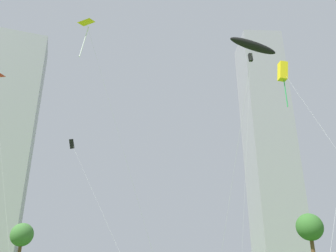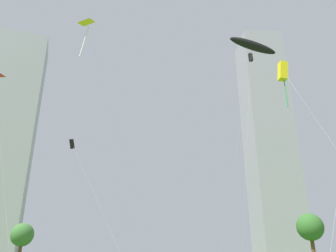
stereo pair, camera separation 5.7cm
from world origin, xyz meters
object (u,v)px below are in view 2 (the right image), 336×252
(kite_flying_7, at_px, (251,59))
(kite_flying_8, at_px, (283,72))
(distant_highrise_0, at_px, (7,139))
(kite_flying_4, at_px, (72,144))
(distant_highrise_1, at_px, (268,138))
(kite_flying_0, at_px, (253,46))
(kite_flying_2, at_px, (86,29))
(park_tree_0, at_px, (22,235))
(park_tree_1, at_px, (310,227))

(kite_flying_7, height_order, kite_flying_8, kite_flying_7)
(kite_flying_7, height_order, distant_highrise_0, distant_highrise_0)
(kite_flying_4, bearing_deg, kite_flying_7, -24.46)
(kite_flying_4, bearing_deg, distant_highrise_1, 52.47)
(kite_flying_0, relative_size, kite_flying_8, 0.83)
(kite_flying_2, relative_size, distant_highrise_0, 0.30)
(park_tree_0, relative_size, distant_highrise_1, 0.06)
(park_tree_1, bearing_deg, kite_flying_4, -172.17)
(park_tree_0, relative_size, park_tree_1, 0.74)
(kite_flying_2, distance_m, park_tree_0, 29.22)
(kite_flying_2, xyz_separation_m, kite_flying_4, (-3.61, 18.26, -6.18))
(kite_flying_2, xyz_separation_m, kite_flying_8, (20.90, 1.94, -2.43))
(park_tree_0, bearing_deg, distant_highrise_0, 113.99)
(kite_flying_2, distance_m, kite_flying_4, 19.61)
(kite_flying_0, height_order, kite_flying_4, kite_flying_0)
(kite_flying_7, bearing_deg, kite_flying_2, -158.86)
(kite_flying_0, relative_size, distant_highrise_0, 0.22)
(kite_flying_7, height_order, park_tree_1, kite_flying_7)
(kite_flying_4, bearing_deg, kite_flying_8, -33.64)
(kite_flying_7, bearing_deg, park_tree_1, 50.04)
(park_tree_0, xyz_separation_m, park_tree_1, (42.12, 2.53, 1.55))
(park_tree_0, distance_m, park_tree_1, 42.22)
(kite_flying_8, distance_m, park_tree_1, 28.37)
(kite_flying_7, xyz_separation_m, distant_highrise_1, (45.36, 100.09, 25.91))
(kite_flying_8, xyz_separation_m, park_tree_0, (-30.18, 18.79, -15.95))
(park_tree_1, xyz_separation_m, distant_highrise_1, (32.26, 84.45, 45.51))
(kite_flying_2, distance_m, park_tree_1, 43.62)
(kite_flying_2, relative_size, kite_flying_4, 1.37)
(kite_flying_0, bearing_deg, kite_flying_7, 68.75)
(kite_flying_2, xyz_separation_m, park_tree_0, (-9.28, 20.73, -18.38))
(kite_flying_4, xyz_separation_m, kite_flying_7, (23.35, -10.62, 8.96))
(kite_flying_0, xyz_separation_m, kite_flying_7, (5.58, 14.36, 8.43))
(kite_flying_7, distance_m, distant_highrise_0, 100.40)
(distant_highrise_1, bearing_deg, kite_flying_0, -110.04)
(distant_highrise_1, bearing_deg, park_tree_0, -126.58)
(park_tree_1, height_order, distant_highrise_0, distant_highrise_0)
(kite_flying_4, distance_m, kite_flying_7, 27.17)
(kite_flying_2, distance_m, kite_flying_7, 21.35)
(park_tree_0, bearing_deg, kite_flying_2, -65.89)
(kite_flying_7, bearing_deg, distant_highrise_0, 126.30)
(park_tree_0, distance_m, distant_highrise_0, 81.54)
(park_tree_1, relative_size, distant_highrise_1, 0.08)
(kite_flying_8, relative_size, park_tree_1, 2.67)
(kite_flying_0, bearing_deg, kite_flying_8, 52.14)
(kite_flying_0, distance_m, kite_flying_4, 30.66)
(kite_flying_4, relative_size, park_tree_1, 2.16)
(distant_highrise_1, bearing_deg, kite_flying_2, -117.20)
(kite_flying_4, relative_size, kite_flying_7, 0.66)
(kite_flying_8, distance_m, distant_highrise_0, 106.49)
(kite_flying_0, relative_size, park_tree_1, 2.22)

